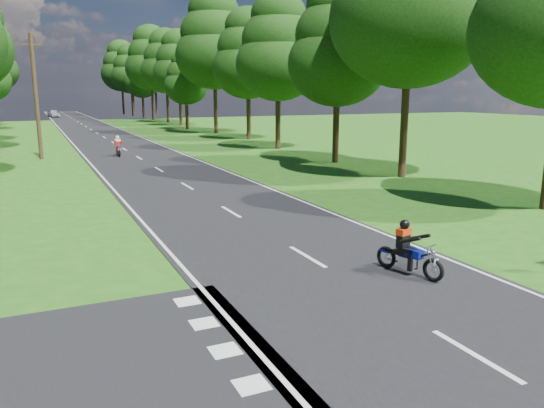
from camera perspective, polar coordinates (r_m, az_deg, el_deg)
name	(u,v)px	position (r m, az deg, el deg)	size (l,w,h in m)	color
ground	(347,281)	(12.77, 8.10, -8.19)	(160.00, 160.00, 0.00)	#1E5814
main_road	(97,133)	(60.58, -18.31, 7.25)	(7.00, 140.00, 0.02)	black
road_markings	(98,134)	(58.71, -18.24, 7.14)	(7.40, 140.00, 0.01)	silver
treeline	(95,59)	(70.69, -18.52, 14.53)	(40.00, 115.35, 14.78)	black
telegraph_pole	(36,97)	(38.07, -24.04, 10.51)	(1.20, 0.26, 8.00)	#382616
rider_near_blue	(410,248)	(13.25, 14.59, -4.58)	(0.54, 1.61, 1.34)	#0C158A
rider_far_red	(118,146)	(38.28, -16.21, 6.02)	(0.56, 1.67, 1.39)	#A40C27
distant_car	(53,113)	(101.01, -22.45, 8.99)	(1.54, 3.83, 1.31)	silver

